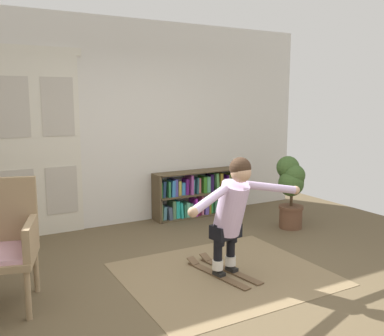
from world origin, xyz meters
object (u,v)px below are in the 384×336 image
at_px(bookshelf, 199,194).
at_px(person_skier, 233,207).
at_px(potted_plant, 291,185).
at_px(skis_pair, 222,271).

xyz_separation_m(bookshelf, person_skier, (-0.88, -2.20, 0.41)).
bearing_deg(bookshelf, potted_plant, -57.33).
xyz_separation_m(bookshelf, potted_plant, (0.77, -1.20, 0.28)).
height_order(potted_plant, person_skier, person_skier).
bearing_deg(person_skier, bookshelf, 68.14).
distance_m(bookshelf, skis_pair, 2.27).
relative_size(skis_pair, person_skier, 0.62).
bearing_deg(person_skier, potted_plant, 31.07).
bearing_deg(bookshelf, skis_pair, -113.79).
bearing_deg(potted_plant, bookshelf, 122.67).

